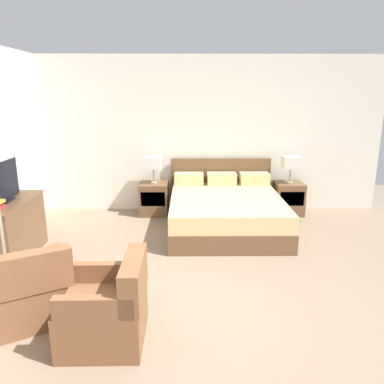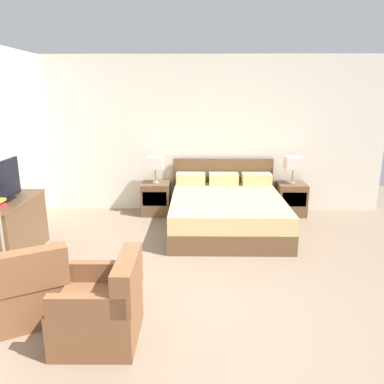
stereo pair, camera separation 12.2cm
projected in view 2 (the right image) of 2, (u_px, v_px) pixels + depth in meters
name	position (u px, v px, depth m)	size (l,w,h in m)	color
ground_plane	(195.00, 325.00, 3.46)	(10.83, 10.83, 0.00)	#84705B
wall_back	(197.00, 135.00, 6.63)	(6.62, 0.06, 2.72)	silver
bed	(226.00, 211.00, 5.88)	(1.78, 2.06, 0.95)	brown
nightstand_left	(156.00, 198.00, 6.60)	(0.48, 0.47, 0.56)	brown
nightstand_right	(291.00, 199.00, 6.56)	(0.48, 0.47, 0.56)	brown
table_lamp_left	(155.00, 163.00, 6.44)	(0.28, 0.28, 0.47)	gray
table_lamp_right	(293.00, 163.00, 6.40)	(0.28, 0.28, 0.47)	gray
dresser	(10.00, 227.00, 4.84)	(0.54, 1.16, 0.77)	brown
tv	(3.00, 182.00, 4.66)	(0.18, 0.82, 0.50)	black
armchair_by_window	(29.00, 289.00, 3.53)	(0.93, 0.93, 0.76)	brown
armchair_companion	(103.00, 309.00, 3.21)	(0.70, 0.69, 0.76)	brown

